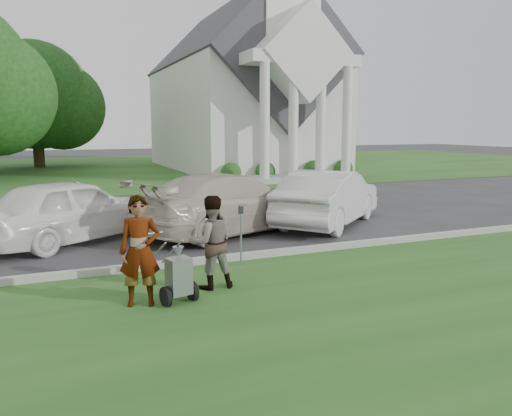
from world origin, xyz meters
TOP-DOWN VIEW (x-y plane):
  - ground at (0.00, 0.00)m, footprint 120.00×120.00m
  - grass_strip at (0.00, -3.00)m, footprint 80.00×7.00m
  - church_lawn at (0.00, 27.00)m, footprint 80.00×30.00m
  - curb at (0.00, 0.55)m, footprint 80.00×0.18m
  - church at (9.00, 23.11)m, footprint 9.19×19.00m
  - tree_back at (-4.01, 29.99)m, footprint 9.61×7.60m
  - striping_cart at (-1.68, -1.57)m, footprint 0.70×1.18m
  - person_left at (-2.26, -1.43)m, footprint 0.73×0.57m
  - person_right at (-0.96, -1.03)m, footprint 0.81×0.63m
  - parking_meter_near at (0.08, 0.18)m, footprint 0.09×0.08m
  - car_b at (-3.03, 3.85)m, footprint 5.01×4.14m
  - car_c at (1.00, 3.39)m, footprint 6.04×4.26m
  - car_d at (4.03, 3.28)m, footprint 4.83×4.45m

SIDE VIEW (x-z plane):
  - ground at x=0.00m, z-range 0.00..0.00m
  - grass_strip at x=0.00m, z-range 0.00..0.01m
  - church_lawn at x=0.00m, z-range 0.00..0.01m
  - curb at x=0.00m, z-range 0.00..0.15m
  - striping_cart at x=-1.68m, z-range -0.07..0.96m
  - parking_meter_near at x=0.08m, z-range 0.17..1.43m
  - car_d at x=4.03m, z-range 0.00..1.61m
  - car_b at x=-3.03m, z-range 0.00..1.61m
  - car_c at x=1.00m, z-range 0.00..1.62m
  - person_right at x=-0.96m, z-range 0.00..1.66m
  - person_left at x=-2.26m, z-range 0.00..1.77m
  - tree_back at x=-4.01m, z-range 0.28..9.17m
  - church at x=9.00m, z-range -6.11..17.99m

